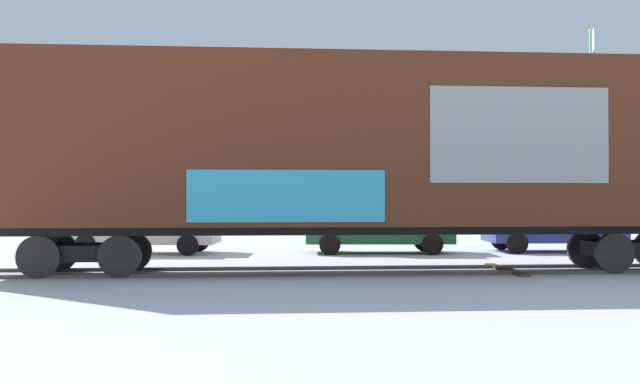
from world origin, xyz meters
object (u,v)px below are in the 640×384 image
Objects in this scene: flagpole at (592,102)px; parked_car_green at (378,225)px; freight_car at (369,146)px; parked_car_white at (142,226)px; parked_car_blue at (552,226)px.

flagpole is 12.75m from parked_car_green.
flagpole reaches higher than freight_car.
parked_car_green is at bearing -2.15° from parked_car_white.
freight_car is at bearing -100.33° from parked_car_green.
parked_car_green is (-9.89, -6.44, -4.83)m from flagpole.
flagpole is at bearing 48.08° from freight_car.
parked_car_blue is at bearing 2.30° from parked_car_green.
parked_car_white is 1.08× the size of parked_car_blue.
flagpole is at bearing 19.67° from parked_car_white.
flagpole is at bearing 55.97° from parked_car_blue.
parked_car_white is at bearing -160.33° from flagpole.
freight_car is 16.60m from flagpole.
parked_car_white is 7.37m from parked_car_green.
parked_car_white is 13.05m from parked_car_blue.
freight_car reaches higher than parked_car_green.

